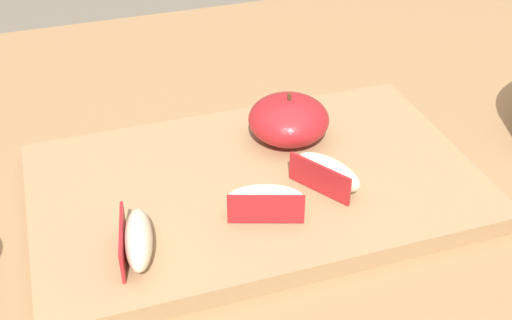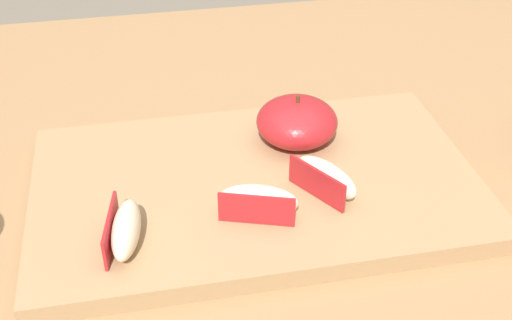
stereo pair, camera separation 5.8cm
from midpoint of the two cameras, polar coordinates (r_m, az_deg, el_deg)
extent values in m
cube|color=#9E754C|center=(0.66, 4.02, -0.97)|extent=(1.13, 0.78, 0.03)
cube|color=#9E754C|center=(1.32, 21.29, -3.57)|extent=(0.06, 0.06, 0.74)
cube|color=#A37F56|center=(0.60, 2.78, -2.36)|extent=(0.40, 0.24, 0.02)
ellipsoid|color=#B21E23|center=(0.64, 6.11, 3.37)|extent=(0.08, 0.08, 0.04)
cylinder|color=#4C3319|center=(0.63, 6.24, 5.20)|extent=(0.00, 0.00, 0.01)
ellipsoid|color=beige|center=(0.52, -8.02, -6.08)|extent=(0.03, 0.07, 0.03)
cube|color=#B21E23|center=(0.53, -9.34, -6.08)|extent=(0.01, 0.06, 0.03)
ellipsoid|color=beige|center=(0.58, 8.96, -1.58)|extent=(0.05, 0.07, 0.03)
cube|color=#B21E23|center=(0.57, 8.19, -2.08)|extent=(0.04, 0.06, 0.03)
ellipsoid|color=beige|center=(0.55, 3.27, -3.61)|extent=(0.07, 0.04, 0.03)
cube|color=#B21E23|center=(0.54, 3.16, -4.41)|extent=(0.06, 0.02, 0.03)
camera|label=1|loc=(0.03, -87.14, 2.02)|focal=46.31mm
camera|label=2|loc=(0.03, 92.86, -2.02)|focal=46.31mm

